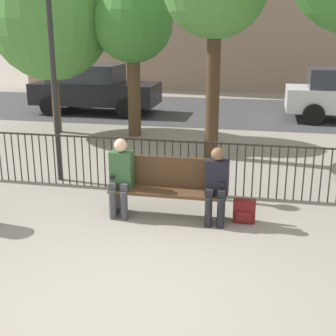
% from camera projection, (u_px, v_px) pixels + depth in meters
% --- Properties ---
extents(ground_plane, '(80.00, 80.00, 0.00)m').
position_uv_depth(ground_plane, '(123.00, 302.00, 5.04)').
color(ground_plane, gray).
extents(park_bench, '(1.79, 0.45, 0.92)m').
position_uv_depth(park_bench, '(169.00, 185.00, 7.19)').
color(park_bench, '#4C331E').
rests_on(park_bench, ground).
extents(seated_person_0, '(0.34, 0.39, 1.22)m').
position_uv_depth(seated_person_0, '(121.00, 173.00, 7.16)').
color(seated_person_0, '#3D3D42').
rests_on(seated_person_0, ground).
extents(seated_person_1, '(0.34, 0.39, 1.16)m').
position_uv_depth(seated_person_1, '(217.00, 182.00, 6.88)').
color(seated_person_1, black).
rests_on(seated_person_1, ground).
extents(backpack, '(0.33, 0.21, 0.35)m').
position_uv_depth(backpack, '(244.00, 211.00, 7.04)').
color(backpack, maroon).
rests_on(backpack, ground).
extents(fence_railing, '(9.01, 0.03, 0.95)m').
position_uv_depth(fence_railing, '(181.00, 162.00, 8.20)').
color(fence_railing, '#2D2823').
rests_on(fence_railing, ground).
extents(tree_1, '(3.20, 3.20, 4.62)m').
position_uv_depth(tree_1, '(50.00, 19.00, 12.23)').
color(tree_1, brown).
rests_on(tree_1, ground).
extents(tree_3, '(2.06, 2.06, 3.98)m').
position_uv_depth(tree_3, '(133.00, 24.00, 11.83)').
color(tree_3, '#4C3823').
rests_on(tree_3, ground).
extents(lamp_post, '(0.28, 0.28, 3.86)m').
position_uv_depth(lamp_post, '(51.00, 44.00, 8.30)').
color(lamp_post, black).
rests_on(lamp_post, ground).
extents(street_surface, '(24.00, 6.00, 0.01)m').
position_uv_depth(street_surface, '(224.00, 111.00, 16.28)').
color(street_surface, '#3D3D3F').
rests_on(street_surface, ground).
extents(parked_car_0, '(4.20, 1.94, 1.62)m').
position_uv_depth(parked_car_0, '(93.00, 88.00, 15.78)').
color(parked_car_0, black).
rests_on(parked_car_0, ground).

